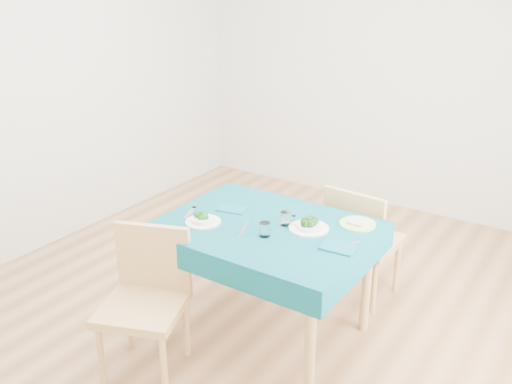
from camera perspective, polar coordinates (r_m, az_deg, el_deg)
The scene contains 16 objects.
room_shell at distance 3.56m, azimuth 0.00°, elevation 7.46°, with size 4.02×4.52×2.73m.
table at distance 3.63m, azimuth 0.97°, elevation -8.84°, with size 1.26×0.96×0.76m, color #074954.
chair_near at distance 3.27m, azimuth -11.48°, elevation -9.33°, with size 0.45×0.49×1.12m, color tan.
chair_far at distance 4.04m, azimuth 10.96°, elevation -3.19°, with size 0.44×0.48×1.10m, color tan.
bowl_near at distance 3.50m, azimuth -5.33°, elevation -2.60°, with size 0.22×0.22×0.07m, color white, non-canonical shape.
bowl_far at distance 3.41m, azimuth 5.32°, elevation -3.17°, with size 0.24×0.24×0.07m, color white, non-canonical shape.
fork_near at distance 3.66m, azimuth -6.63°, elevation -2.06°, with size 0.03×0.20×0.00m, color silver.
knife_near at distance 3.40m, azimuth -1.28°, elevation -3.79°, with size 0.02×0.22×0.00m, color silver.
fork_far at distance 3.53m, azimuth 3.11°, elevation -2.82°, with size 0.02×0.18×0.00m, color silver.
knife_far at distance 3.25m, azimuth 8.82°, elevation -5.37°, with size 0.02×0.23×0.00m, color silver.
napkin_near at distance 3.68m, azimuth -2.38°, elevation -1.69°, with size 0.18×0.13×0.01m, color #0B525D.
napkin_far at distance 3.22m, azimuth 8.23°, elevation -5.53°, with size 0.19×0.13×0.01m, color #0B525D.
tumbler_center at distance 3.46m, azimuth 2.97°, elevation -2.66°, with size 0.06×0.06×0.08m, color white.
tumbler_side at distance 3.31m, azimuth 0.89°, elevation -3.77°, with size 0.07×0.07×0.08m, color white.
side_plate at distance 3.52m, azimuth 10.14°, elevation -3.15°, with size 0.22×0.22×0.01m, color #A7E26E.
bread_slice at distance 3.52m, azimuth 10.15°, elevation -2.95°, with size 0.10×0.10×0.02m, color beige.
Camera 1 is at (1.92, -2.87, 2.23)m, focal length 40.00 mm.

